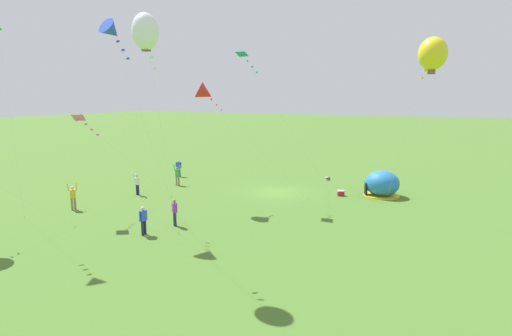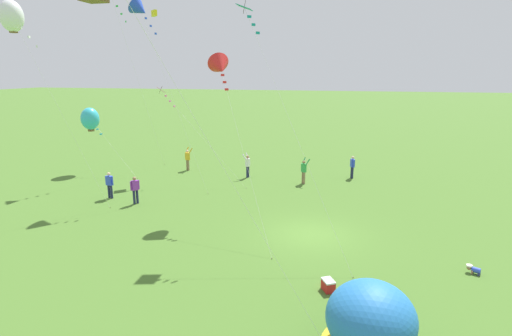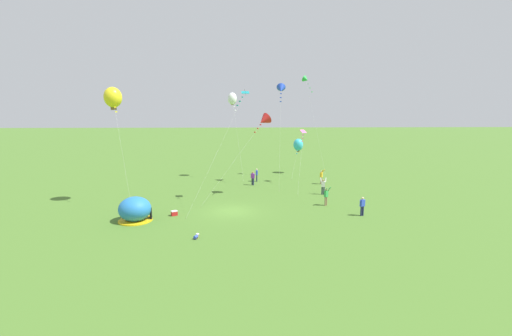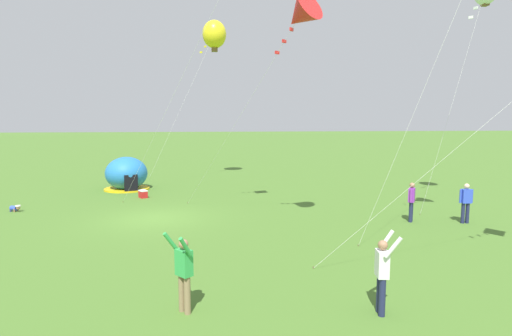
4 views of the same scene
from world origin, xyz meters
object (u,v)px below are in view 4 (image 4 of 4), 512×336
at_px(popup_tent, 127,174).
at_px(kite_red, 300,15).
at_px(person_arms_raised, 184,270).
at_px(cooler_box, 143,194).
at_px(person_near_tent, 411,200).
at_px(toddler_crawling, 15,208).
at_px(person_far_back, 382,272).
at_px(kite_yellow, 214,34).
at_px(person_center_field, 466,201).

bearing_deg(popup_tent, kite_red, 36.08).
xyz_separation_m(popup_tent, person_arms_raised, (17.35, 4.13, 0.00)).
relative_size(cooler_box, person_near_tent, 0.37).
distance_m(toddler_crawling, person_far_back, 17.80).
relative_size(person_near_tent, kite_yellow, 0.15).
height_order(cooler_box, person_near_tent, person_near_tent).
xyz_separation_m(person_near_tent, person_arms_raised, (6.99, -9.51, 0.03)).
bearing_deg(kite_red, person_far_back, 1.97).
xyz_separation_m(popup_tent, person_near_tent, (10.36, 13.64, -0.03)).
distance_m(person_near_tent, person_center_field, 2.24).
relative_size(person_center_field, person_arms_raised, 0.91).
bearing_deg(person_far_back, popup_tent, -154.70).
xyz_separation_m(toddler_crawling, person_far_back, (12.33, 12.81, 0.82)).
xyz_separation_m(cooler_box, kite_yellow, (-6.37, 4.47, 10.30)).
xyz_separation_m(popup_tent, toddler_crawling, (5.74, -4.27, -0.82)).
relative_size(popup_tent, kite_yellow, 0.24).
height_order(popup_tent, kite_red, kite_red).
relative_size(toddler_crawling, person_arms_raised, 0.29).
bearing_deg(person_center_field, toddler_crawling, -104.53).
bearing_deg(person_arms_raised, kite_red, 144.83).
distance_m(toddler_crawling, person_arms_raised, 14.35).
distance_m(person_center_field, kite_red, 10.44).
distance_m(person_arms_raised, kite_yellow, 22.87).
bearing_deg(person_center_field, kite_yellow, -145.18).
bearing_deg(person_far_back, person_arms_raised, -99.28).
distance_m(person_center_field, person_far_back, 10.18).
bearing_deg(person_center_field, cooler_box, -118.83).
relative_size(cooler_box, person_far_back, 0.34).
xyz_separation_m(cooler_box, kite_red, (8.41, 6.93, 8.00)).
height_order(popup_tent, person_far_back, popup_tent).
distance_m(popup_tent, person_arms_raised, 17.84).
relative_size(cooler_box, person_center_field, 0.37).
distance_m(cooler_box, kite_red, 13.52).
bearing_deg(person_near_tent, kite_red, -78.83).
bearing_deg(cooler_box, person_far_back, 25.42).
distance_m(person_center_field, person_arms_raised, 13.32).
xyz_separation_m(toddler_crawling, kite_yellow, (-9.10, 10.12, 10.35)).
distance_m(popup_tent, kite_yellow, 11.68).
xyz_separation_m(kite_red, kite_yellow, (-14.77, -2.46, 2.30)).
relative_size(popup_tent, person_far_back, 1.49).
bearing_deg(person_near_tent, kite_yellow, -150.42).
xyz_separation_m(toddler_crawling, person_arms_raised, (11.61, 8.40, 0.82)).
xyz_separation_m(person_center_field, kite_red, (0.47, -7.49, 7.26)).
bearing_deg(person_near_tent, person_arms_raised, -53.68).
distance_m(person_far_back, kite_yellow, 23.61).
bearing_deg(cooler_box, kite_red, 39.51).
distance_m(popup_tent, person_far_back, 19.99).
relative_size(person_near_tent, person_far_back, 0.91).
bearing_deg(person_arms_raised, cooler_box, -169.16).
distance_m(cooler_box, person_center_field, 16.48).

